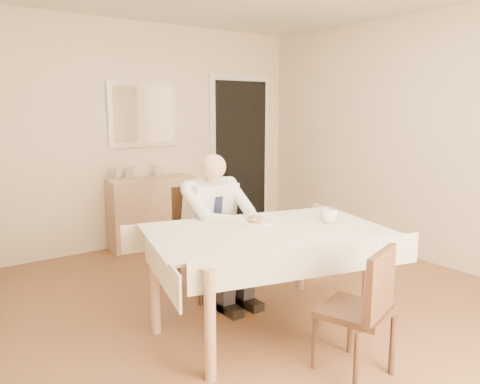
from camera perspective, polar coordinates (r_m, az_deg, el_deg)
room at (r=3.47m, az=3.42°, el=4.86°), size 5.00×5.02×2.60m
doorway at (r=6.39m, az=0.07°, el=4.62°), size 0.96×0.07×2.10m
mirror at (r=5.65m, az=-11.69°, el=9.26°), size 0.86×0.04×0.76m
dining_table at (r=3.45m, az=3.10°, el=-5.85°), size 1.96×1.44×0.75m
chair_far at (r=4.19m, az=-4.62°, el=-4.90°), size 0.47×0.47×0.94m
chair_near at (r=2.97m, az=14.98°, el=-13.22°), size 0.49×0.50×0.83m
seated_man at (r=3.91m, az=-2.41°, el=-3.58°), size 0.48×0.72×1.24m
plate at (r=3.59m, az=1.95°, el=-3.69°), size 0.26×0.26×0.02m
food at (r=3.58m, az=1.95°, el=-3.34°), size 0.14×0.14×0.06m
knife at (r=3.56m, az=3.05°, el=-3.51°), size 0.01×0.13×0.01m
fork at (r=3.52m, az=2.04°, el=-3.70°), size 0.01×0.13×0.01m
coffee_mug at (r=3.67m, az=10.76°, el=-2.84°), size 0.17×0.17×0.11m
sideboard at (r=5.65m, az=-10.65°, el=-2.40°), size 1.03×0.39×0.82m
photo_frame_left at (r=5.42m, az=-15.37°, el=2.03°), size 0.10×0.02×0.14m
photo_frame_center at (r=5.53m, az=-13.28°, el=2.27°), size 0.10×0.02×0.14m
photo_frame_right at (r=5.62m, az=-9.88°, el=2.51°), size 0.10×0.02×0.14m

